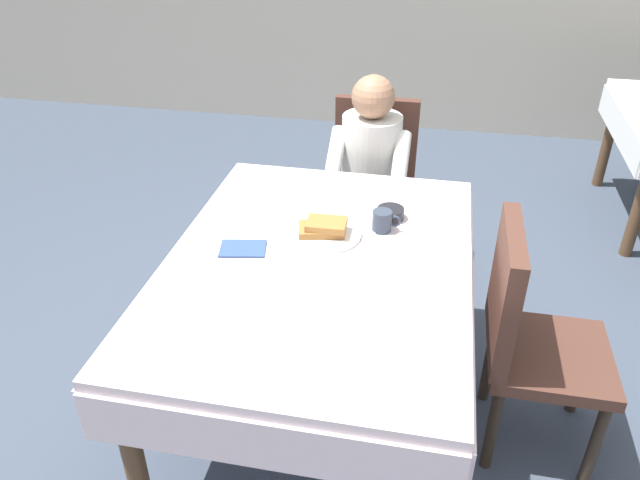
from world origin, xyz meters
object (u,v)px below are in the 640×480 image
Objects in this scene: chair_diner at (372,176)px; fork_left_of_plate at (277,232)px; knife_right_of_plate at (373,242)px; spoon_near_edge at (315,284)px; chair_right_side at (526,330)px; breakfast_stack at (324,227)px; diner_person at (370,165)px; bowl_butter at (390,213)px; dining_table_main at (318,279)px; cup_coffee at (382,221)px; plate_breakfast at (325,233)px.

chair_diner reaches higher than fork_left_of_plate.
spoon_near_edge is (-0.16, -0.31, 0.00)m from knife_right_of_plate.
chair_right_side is 0.84m from breakfast_stack.
bowl_butter is at bearing 104.18° from diner_person.
spoon_near_edge reaches higher than dining_table_main.
breakfast_stack is (-0.78, 0.16, 0.25)m from chair_right_side.
cup_coffee reaches higher than spoon_near_edge.
diner_person is 5.60× the size of knife_right_of_plate.
diner_person reaches higher than dining_table_main.
diner_person reaches higher than bowl_butter.
diner_person is (0.06, 1.01, 0.02)m from dining_table_main.
cup_coffee is at bearing -101.78° from bowl_butter.
plate_breakfast is at bearing 69.46° from breakfast_stack.
fork_left_of_plate is at bearing -154.20° from bowl_butter.
breakfast_stack is (-0.00, -0.01, 0.03)m from plate_breakfast.
cup_coffee is 0.63× the size of fork_left_of_plate.
fork_left_of_plate is 0.90× the size of knife_right_of_plate.
chair_diner reaches higher than cup_coffee.
breakfast_stack is (-0.01, 0.16, 0.13)m from dining_table_main.
diner_person reaches higher than knife_right_of_plate.
fork_left_of_plate is at bearing 75.84° from chair_diner.
breakfast_stack is (-0.07, -0.85, 0.11)m from diner_person.
cup_coffee is (0.14, -0.92, 0.25)m from chair_diner.
chair_diner and chair_right_side have the same top height.
knife_right_of_plate is at bearing 69.36° from spoon_near_edge.
chair_diner is at bearing -90.00° from diner_person.
plate_breakfast is 1.40× the size of breakfast_stack.
dining_table_main is at bearing -125.71° from fork_left_of_plate.
cup_coffee reaches higher than bowl_butter.
plate_breakfast is 2.55× the size of bowl_butter.
breakfast_stack is 0.20m from knife_right_of_plate.
diner_person is at bearing 104.18° from bowl_butter.
cup_coffee is (0.21, 0.08, 0.03)m from plate_breakfast.
spoon_near_edge is (0.02, -0.16, 0.09)m from dining_table_main.
plate_breakfast reaches higher than spoon_near_edge.
chair_diner reaches higher than breakfast_stack.
knife_right_of_plate is 1.33× the size of spoon_near_edge.
chair_right_side is 0.80m from spoon_near_edge.
chair_right_side reaches higher than cup_coffee.
breakfast_stack is at bearing 85.29° from diner_person.
chair_right_side reaches higher than dining_table_main.
fork_left_of_plate is (-0.97, 0.15, 0.21)m from chair_right_side.
spoon_near_edge is (-0.04, -1.17, 0.07)m from diner_person.
diner_person is at bearing 3.26° from knife_right_of_plate.
cup_coffee reaches higher than plate_breakfast.
dining_table_main is 1.18m from chair_diner.
fork_left_of_plate is at bearing -176.36° from breakfast_stack.
diner_person is 0.86m from breakfast_stack.
breakfast_stack reaches higher than bowl_butter.
bowl_butter is 0.47m from fork_left_of_plate.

